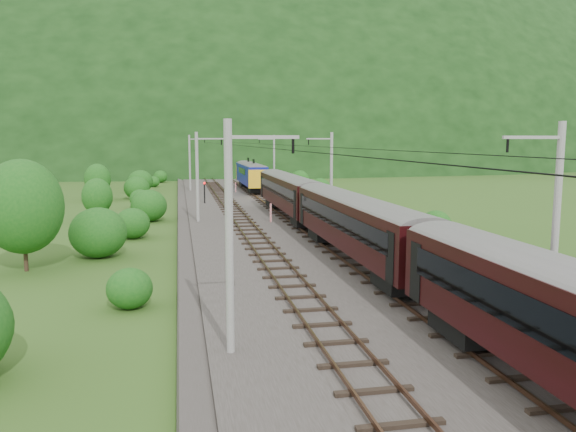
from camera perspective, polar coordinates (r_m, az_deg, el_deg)
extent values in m
plane|color=#2C4A17|center=(21.66, 11.19, -12.97)|extent=(600.00, 600.00, 0.00)
cube|color=#38332D|center=(30.68, 4.11, -6.34)|extent=(14.00, 220.00, 0.30)
cube|color=#533423|center=(29.95, -1.69, -5.99)|extent=(0.08, 220.00, 0.15)
cube|color=#533423|center=(30.21, 1.01, -5.87)|extent=(0.08, 220.00, 0.15)
cube|color=black|center=(30.10, -0.33, -6.18)|extent=(2.40, 220.00, 0.12)
cube|color=#533423|center=(31.07, 7.12, -5.55)|extent=(0.08, 220.00, 0.15)
cube|color=#533423|center=(31.54, 9.61, -5.40)|extent=(0.08, 220.00, 0.15)
cube|color=black|center=(31.33, 8.37, -5.71)|extent=(2.40, 220.00, 0.12)
cylinder|color=gray|center=(19.07, -5.99, -2.29)|extent=(0.28, 0.28, 8.00)
cube|color=gray|center=(18.92, -2.48, 8.02)|extent=(2.40, 0.12, 0.12)
cylinder|color=black|center=(19.10, 0.52, 7.12)|extent=(0.10, 0.10, 0.50)
cylinder|color=gray|center=(50.84, -9.21, 3.93)|extent=(0.28, 0.28, 8.00)
cube|color=gray|center=(50.79, -7.92, 7.79)|extent=(2.40, 0.12, 0.12)
cylinder|color=black|center=(50.85, -6.78, 7.47)|extent=(0.10, 0.10, 0.50)
cylinder|color=gray|center=(82.79, -9.95, 5.35)|extent=(0.28, 0.28, 8.00)
cube|color=gray|center=(82.76, -9.17, 7.72)|extent=(2.40, 0.12, 0.12)
cylinder|color=black|center=(82.80, -8.46, 7.53)|extent=(0.10, 0.10, 0.50)
cylinder|color=gray|center=(114.77, -10.28, 5.98)|extent=(0.28, 0.28, 8.00)
cube|color=gray|center=(114.74, -9.72, 7.69)|extent=(2.40, 0.12, 0.12)
cylinder|color=black|center=(114.77, -9.21, 7.56)|extent=(0.10, 0.10, 0.50)
cylinder|color=gray|center=(146.75, -10.47, 6.34)|extent=(0.28, 0.28, 8.00)
cube|color=gray|center=(146.73, -10.03, 7.68)|extent=(2.40, 0.12, 0.12)
cylinder|color=black|center=(146.76, -9.63, 7.57)|extent=(0.10, 0.10, 0.50)
cylinder|color=gray|center=(23.61, 25.55, -1.07)|extent=(0.28, 0.28, 8.00)
cube|color=gray|center=(22.68, 23.60, 7.34)|extent=(2.40, 0.12, 0.12)
cylinder|color=black|center=(22.13, 21.41, 6.68)|extent=(0.10, 0.10, 0.50)
cylinder|color=gray|center=(52.72, 4.42, 4.13)|extent=(0.28, 0.28, 8.00)
cube|color=gray|center=(52.30, 3.18, 7.84)|extent=(2.40, 0.12, 0.12)
cylinder|color=black|center=(52.07, 2.11, 7.52)|extent=(0.10, 0.10, 0.50)
cylinder|color=gray|center=(83.95, -1.42, 5.50)|extent=(0.28, 0.28, 8.00)
cube|color=gray|center=(83.70, -2.25, 7.81)|extent=(2.40, 0.12, 0.12)
cylinder|color=black|center=(83.55, -2.93, 7.61)|extent=(0.10, 0.10, 0.50)
cylinder|color=gray|center=(115.61, -4.09, 6.10)|extent=(0.28, 0.28, 8.00)
cube|color=gray|center=(115.42, -4.70, 7.78)|extent=(2.40, 0.12, 0.12)
cylinder|color=black|center=(115.32, -5.20, 7.62)|extent=(0.10, 0.10, 0.50)
cylinder|color=gray|center=(147.41, -5.61, 6.44)|extent=(0.28, 0.28, 8.00)
cube|color=gray|center=(147.27, -6.10, 7.75)|extent=(2.40, 0.12, 0.12)
cylinder|color=black|center=(147.18, -6.49, 7.63)|extent=(0.10, 0.10, 0.50)
cylinder|color=black|center=(29.22, -0.34, 6.75)|extent=(0.03, 198.00, 0.03)
cylinder|color=black|center=(30.48, 8.62, 6.71)|extent=(0.03, 198.00, 0.03)
ellipsoid|color=black|center=(278.92, -9.48, 6.09)|extent=(504.00, 360.00, 244.00)
cube|color=black|center=(14.90, 26.95, -10.98)|extent=(0.05, 17.32, 1.03)
cube|color=black|center=(21.68, 18.04, -10.47)|extent=(1.97, 2.86, 0.81)
cube|color=black|center=(33.42, 6.90, -0.72)|extent=(2.60, 19.69, 2.68)
cylinder|color=slate|center=(33.26, 6.94, 1.34)|extent=(2.60, 19.59, 2.60)
cube|color=black|center=(32.99, 4.73, -0.23)|extent=(0.05, 17.32, 1.03)
cube|color=black|center=(33.80, 9.04, -0.11)|extent=(0.05, 17.32, 1.03)
cube|color=black|center=(27.41, 11.30, -6.41)|extent=(1.97, 2.86, 0.81)
cube|color=black|center=(40.22, 3.85, -1.76)|extent=(1.97, 2.86, 0.81)
cube|color=black|center=(53.06, 0.12, 2.47)|extent=(2.60, 19.69, 2.68)
cylinder|color=slate|center=(52.97, 0.12, 3.77)|extent=(2.60, 19.59, 2.60)
cube|color=black|center=(52.80, -1.29, 2.79)|extent=(0.05, 17.32, 1.03)
cube|color=black|center=(53.31, 1.51, 2.84)|extent=(0.05, 17.32, 1.03)
cube|color=black|center=(46.57, 1.76, -0.44)|extent=(1.97, 2.86, 0.81)
cube|color=black|center=(59.98, -1.16, 1.40)|extent=(1.97, 2.86, 0.81)
cube|color=navy|center=(81.09, -3.79, 4.28)|extent=(2.60, 16.11, 2.68)
cylinder|color=slate|center=(81.03, -3.79, 5.14)|extent=(2.60, 16.03, 2.60)
cube|color=black|center=(80.92, -4.72, 4.50)|extent=(0.05, 14.17, 1.03)
cube|color=black|center=(81.25, -2.86, 4.52)|extent=(0.05, 14.17, 1.03)
cube|color=black|center=(75.65, -3.23, 2.71)|extent=(1.97, 2.86, 0.81)
cube|color=black|center=(86.79, -4.25, 3.35)|extent=(1.97, 2.86, 0.81)
cube|color=yellow|center=(88.89, -4.43, 4.47)|extent=(2.65, 0.50, 2.42)
cube|color=yellow|center=(73.34, -3.00, 3.78)|extent=(2.65, 0.50, 2.42)
cube|color=black|center=(83.98, -4.06, 5.65)|extent=(0.08, 1.60, 0.81)
cylinder|color=red|center=(79.02, -5.34, 2.91)|extent=(0.15, 0.15, 1.36)
cylinder|color=red|center=(50.20, -1.76, 0.34)|extent=(0.18, 0.18, 1.66)
cylinder|color=black|center=(65.80, -8.48, 2.29)|extent=(0.16, 0.16, 2.27)
sphere|color=red|center=(65.69, -8.50, 3.32)|extent=(0.27, 0.27, 0.27)
ellipsoid|color=#175115|center=(26.58, -15.80, -7.09)|extent=(2.08, 2.08, 1.87)
ellipsoid|color=#175115|center=(38.35, -18.73, -1.61)|extent=(3.65, 3.65, 3.28)
ellipsoid|color=#175115|center=(44.97, -15.52, -0.73)|extent=(2.66, 2.66, 2.39)
ellipsoid|color=#175115|center=(53.93, -13.96, 1.02)|extent=(3.34, 3.34, 3.00)
ellipsoid|color=#175115|center=(64.83, -14.77, 1.70)|extent=(2.35, 2.35, 2.12)
ellipsoid|color=#175115|center=(74.79, -15.13, 2.78)|extent=(3.25, 3.25, 2.93)
ellipsoid|color=#175115|center=(84.72, -14.76, 3.44)|extent=(3.58, 3.58, 3.22)
ellipsoid|color=#175115|center=(93.40, -13.50, 3.42)|extent=(1.96, 1.96, 1.77)
ellipsoid|color=#175115|center=(102.92, -12.84, 3.93)|extent=(2.41, 2.41, 2.17)
ellipsoid|color=#175115|center=(113.52, -14.05, 4.22)|extent=(2.35, 2.35, 2.11)
cylinder|color=black|center=(35.93, -25.18, -2.34)|extent=(0.24, 0.24, 3.55)
ellipsoid|color=#175115|center=(35.65, -25.37, 0.87)|extent=(4.56, 4.56, 5.48)
cylinder|color=black|center=(55.65, -18.76, 0.63)|extent=(0.24, 0.24, 2.20)
ellipsoid|color=#175115|center=(55.52, -18.82, 1.91)|extent=(2.83, 2.83, 3.39)
cylinder|color=black|center=(74.65, -18.74, 2.47)|extent=(0.24, 0.24, 2.52)
ellipsoid|color=#175115|center=(74.54, -18.79, 3.57)|extent=(3.24, 3.24, 3.88)
ellipsoid|color=#175115|center=(43.07, 14.76, -1.21)|extent=(2.43, 2.43, 2.18)
ellipsoid|color=#175115|center=(56.60, 8.29, 0.81)|extent=(1.88, 1.88, 1.69)
ellipsoid|color=#175115|center=(70.69, 3.26, 2.60)|extent=(2.82, 2.82, 2.54)
ellipsoid|color=#175115|center=(84.52, 1.18, 3.52)|extent=(3.04, 3.04, 2.74)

